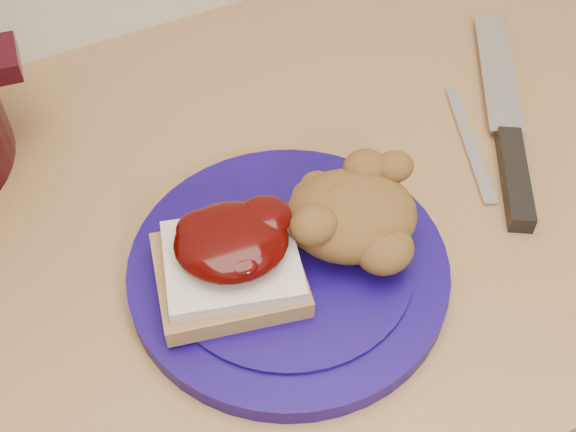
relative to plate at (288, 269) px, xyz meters
name	(u,v)px	position (x,y,z in m)	size (l,w,h in m)	color
base_cabinet	(255,429)	(-0.01, 0.09, -0.48)	(4.00, 0.60, 0.86)	beige
plate	(288,269)	(0.00, 0.00, 0.00)	(0.26, 0.26, 0.02)	#120551
sandwich	(231,259)	(-0.05, 0.00, 0.04)	(0.13, 0.12, 0.06)	olive
stuffing_mound	(351,215)	(0.06, 0.00, 0.04)	(0.11, 0.09, 0.05)	brown
chef_knife	(510,145)	(0.26, 0.03, 0.00)	(0.19, 0.28, 0.02)	black
butter_knife	(470,142)	(0.23, 0.06, -0.01)	(0.16, 0.01, 0.00)	silver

